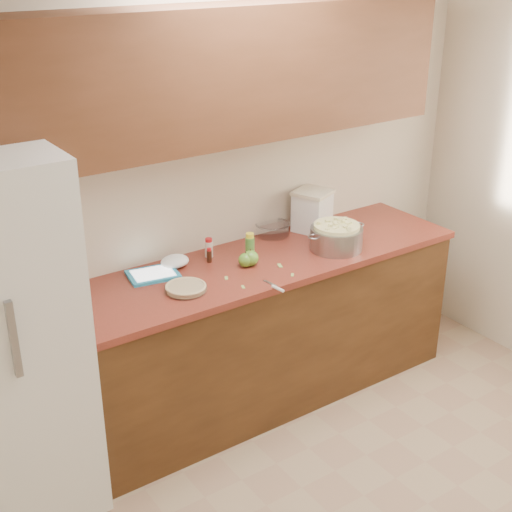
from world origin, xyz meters
TOP-DOWN VIEW (x-y plane):
  - room_shell at (0.00, 0.00)m, footprint 3.60×3.60m
  - counter_run at (0.00, 1.48)m, footprint 2.64×0.68m
  - upper_cabinets at (0.00, 1.63)m, footprint 2.60×0.34m
  - pie at (-0.48, 1.37)m, footprint 0.22×0.22m
  - colander at (0.53, 1.36)m, footprint 0.41×0.31m
  - flour_canister at (0.60, 1.67)m, footprint 0.28×0.28m
  - tablet at (-0.53, 1.63)m, footprint 0.30×0.24m
  - paring_knife at (-0.07, 1.12)m, footprint 0.04×0.18m
  - lemon_bottle at (0.05, 1.55)m, footprint 0.05×0.05m
  - cinnamon_shaker at (-0.15, 1.68)m, footprint 0.05×0.05m
  - vanilla_bottle at (-0.18, 1.62)m, footprint 0.03×0.03m
  - mixing_bowl at (0.35, 1.74)m, footprint 0.22×0.22m
  - paper_towel at (-0.38, 1.67)m, footprint 0.18×0.16m
  - apple_left at (-0.05, 1.45)m, footprint 0.08×0.08m
  - apple_center at (-0.02, 1.45)m, footprint 0.09×0.09m
  - peel_a at (0.10, 1.21)m, footprint 0.04×0.04m
  - peel_b at (0.11, 1.35)m, footprint 0.04×0.06m
  - peel_c at (-0.22, 1.38)m, footprint 0.03×0.04m
  - peel_d at (-0.20, 1.24)m, footprint 0.03×0.04m

SIDE VIEW (x-z plane):
  - counter_run at x=0.00m, z-range 0.00..0.92m
  - peel_a at x=0.10m, z-range 0.92..0.92m
  - peel_b at x=0.11m, z-range 0.92..0.92m
  - peel_c at x=-0.22m, z-range 0.92..0.92m
  - peel_d at x=-0.20m, z-range 0.92..0.92m
  - paring_knife at x=-0.07m, z-range 0.92..0.94m
  - tablet at x=-0.53m, z-range 0.92..0.94m
  - pie at x=-0.48m, z-range 0.92..0.96m
  - paper_towel at x=-0.38m, z-range 0.92..0.99m
  - vanilla_bottle at x=-0.18m, z-range 0.92..1.00m
  - apple_left at x=-0.05m, z-range 0.91..1.01m
  - mixing_bowl at x=0.35m, z-range 0.92..1.00m
  - apple_center at x=-0.02m, z-range 0.91..1.02m
  - cinnamon_shaker at x=-0.15m, z-range 0.92..1.03m
  - lemon_bottle at x=0.05m, z-range 0.92..1.06m
  - colander at x=0.53m, z-range 0.92..1.07m
  - flour_canister at x=0.60m, z-range 0.92..1.18m
  - room_shell at x=0.00m, z-range -0.50..3.10m
  - upper_cabinets at x=0.00m, z-range 1.60..2.30m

